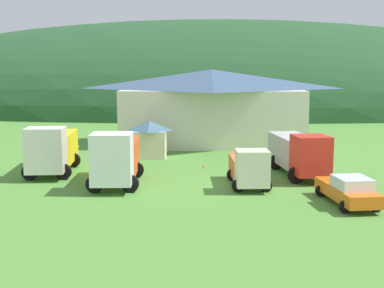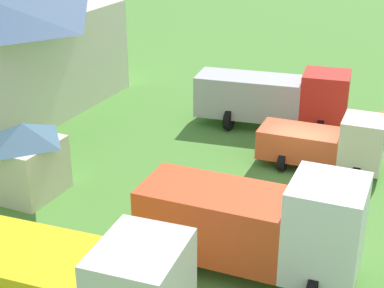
% 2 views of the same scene
% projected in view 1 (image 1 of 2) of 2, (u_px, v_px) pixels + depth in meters
% --- Properties ---
extents(ground_plane, '(200.00, 200.00, 0.00)m').
position_uv_depth(ground_plane, '(234.00, 183.00, 34.60)').
color(ground_plane, '#518C38').
extents(forested_hill_backdrop, '(146.05, 60.00, 31.71)m').
position_uv_depth(forested_hill_backdrop, '(214.00, 106.00, 98.54)').
color(forested_hill_backdrop, '#234C28').
rests_on(forested_hill_backdrop, ground).
extents(depot_building, '(18.56, 11.97, 7.27)m').
position_uv_depth(depot_building, '(212.00, 105.00, 52.23)').
color(depot_building, silver).
rests_on(depot_building, ground).
extents(play_shed_cream, '(2.88, 2.52, 3.10)m').
position_uv_depth(play_shed_cream, '(150.00, 139.00, 43.72)').
color(play_shed_cream, beige).
rests_on(play_shed_cream, ground).
extents(flatbed_truck_yellow, '(3.71, 7.38, 3.57)m').
position_uv_depth(flatbed_truck_yellow, '(52.00, 149.00, 37.33)').
color(flatbed_truck_yellow, silver).
rests_on(flatbed_truck_yellow, ground).
extents(heavy_rig_white, '(3.41, 7.11, 3.65)m').
position_uv_depth(heavy_rig_white, '(116.00, 157.00, 33.64)').
color(heavy_rig_white, white).
rests_on(heavy_rig_white, ground).
extents(light_truck_cream, '(2.64, 5.41, 2.60)m').
position_uv_depth(light_truck_cream, '(249.00, 168.00, 33.24)').
color(light_truck_cream, beige).
rests_on(light_truck_cream, ground).
extents(crane_truck_red, '(3.66, 7.91, 3.16)m').
position_uv_depth(crane_truck_red, '(299.00, 152.00, 36.65)').
color(crane_truck_red, red).
rests_on(crane_truck_red, ground).
extents(service_pickup_orange, '(2.83, 5.39, 1.66)m').
position_uv_depth(service_pickup_orange, '(348.00, 190.00, 29.10)').
color(service_pickup_orange, orange).
rests_on(service_pickup_orange, ground).
extents(traffic_cone_near_pickup, '(0.36, 0.36, 0.58)m').
position_uv_depth(traffic_cone_near_pickup, '(204.00, 168.00, 39.43)').
color(traffic_cone_near_pickup, orange).
rests_on(traffic_cone_near_pickup, ground).
extents(traffic_cone_mid_row, '(0.36, 0.36, 0.64)m').
position_uv_depth(traffic_cone_mid_row, '(333.00, 169.00, 39.30)').
color(traffic_cone_mid_row, orange).
rests_on(traffic_cone_mid_row, ground).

